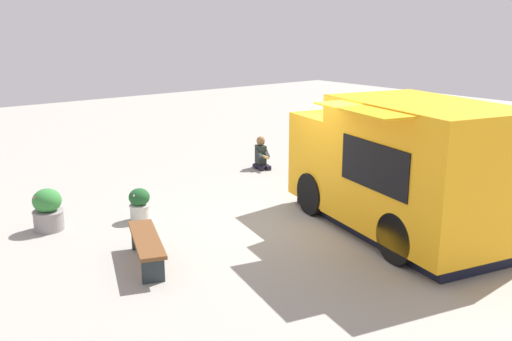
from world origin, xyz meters
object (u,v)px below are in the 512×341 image
food_truck (399,170)px  trash_bin (354,160)px  plaza_bench (147,244)px  planter_flowering_near (311,164)px  person_customer (261,156)px  planter_flowering_far (140,204)px  planter_flowering_side (48,210)px

food_truck → trash_bin: size_ratio=5.80×
trash_bin → plaza_bench: bearing=-166.7°
planter_flowering_near → food_truck: bearing=-112.2°
person_customer → planter_flowering_far: person_customer is taller
planter_flowering_far → plaza_bench: 2.21m
person_customer → plaza_bench: person_customer is taller
food_truck → person_customer: (1.07, 5.31, -0.85)m
food_truck → planter_flowering_far: (-3.43, 3.57, -0.86)m
planter_flowering_near → plaza_bench: planter_flowering_near is taller
person_customer → planter_flowering_side: 6.21m
planter_flowering_far → plaza_bench: bearing=-114.5°
planter_flowering_side → person_customer: bearing=10.7°
food_truck → person_customer: bearing=78.6°
person_customer → planter_flowering_near: size_ratio=1.38×
planter_flowering_side → plaza_bench: planter_flowering_side is taller
food_truck → planter_flowering_near: (1.60, 3.93, -0.90)m
plaza_bench → trash_bin: (6.69, 1.58, 0.08)m
planter_flowering_far → trash_bin: size_ratio=0.75×
planter_flowering_near → trash_bin: size_ratio=0.72×
food_truck → plaza_bench: bearing=160.2°
planter_flowering_near → planter_flowering_far: size_ratio=0.96×
person_customer → trash_bin: size_ratio=1.00×
food_truck → plaza_bench: food_truck is taller
planter_flowering_near → person_customer: bearing=111.3°
person_customer → planter_flowering_far: 4.82m
food_truck → planter_flowering_near: 4.34m
food_truck → person_customer: food_truck is taller
planter_flowering_far → plaza_bench: size_ratio=0.37×
planter_flowering_near → plaza_bench: (-5.95, -2.37, 0.06)m
person_customer → planter_flowering_near: (0.54, -1.38, -0.04)m
plaza_bench → food_truck: bearing=-19.8°
person_customer → food_truck: bearing=-101.4°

